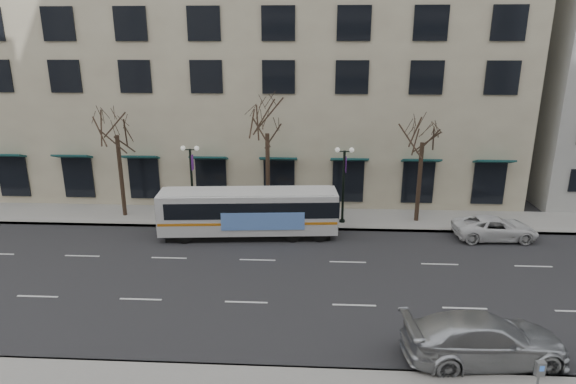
# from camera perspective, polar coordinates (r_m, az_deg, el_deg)

# --- Properties ---
(ground) EXTENTS (160.00, 160.00, 0.00)m
(ground) POSITION_cam_1_polar(r_m,az_deg,el_deg) (25.02, -4.24, -10.27)
(ground) COLOR black
(ground) RESTS_ON ground
(sidewalk_far) EXTENTS (80.00, 4.00, 0.15)m
(sidewalk_far) POSITION_cam_1_polar(r_m,az_deg,el_deg) (33.12, 6.35, -3.18)
(sidewalk_far) COLOR gray
(sidewalk_far) RESTS_ON ground
(building_hotel) EXTENTS (40.00, 20.00, 24.00)m
(building_hotel) POSITION_cam_1_polar(r_m,az_deg,el_deg) (43.33, -3.74, 17.71)
(building_hotel) COLOR tan
(building_hotel) RESTS_ON ground
(tree_far_left) EXTENTS (3.60, 3.60, 8.34)m
(tree_far_left) POSITION_cam_1_polar(r_m,az_deg,el_deg) (33.80, -19.79, 7.95)
(tree_far_left) COLOR black
(tree_far_left) RESTS_ON ground
(tree_far_mid) EXTENTS (3.60, 3.60, 8.55)m
(tree_far_mid) POSITION_cam_1_polar(r_m,az_deg,el_deg) (31.32, -2.50, 8.66)
(tree_far_mid) COLOR black
(tree_far_mid) RESTS_ON ground
(tree_far_right) EXTENTS (3.60, 3.60, 8.06)m
(tree_far_right) POSITION_cam_1_polar(r_m,az_deg,el_deg) (32.02, 15.78, 7.35)
(tree_far_right) COLOR black
(tree_far_right) RESTS_ON ground
(lamp_post_left) EXTENTS (1.22, 0.45, 5.21)m
(lamp_post_left) POSITION_cam_1_polar(r_m,az_deg,el_deg) (32.41, -11.33, 1.47)
(lamp_post_left) COLOR black
(lamp_post_left) RESTS_ON ground
(lamp_post_right) EXTENTS (1.22, 0.45, 5.21)m
(lamp_post_right) POSITION_cam_1_polar(r_m,az_deg,el_deg) (31.48, 6.61, 1.22)
(lamp_post_right) COLOR black
(lamp_post_right) RESTS_ON ground
(city_bus) EXTENTS (11.07, 3.28, 2.96)m
(city_bus) POSITION_cam_1_polar(r_m,az_deg,el_deg) (29.78, -4.55, -2.32)
(city_bus) COLOR silver
(city_bus) RESTS_ON ground
(silver_car) EXTENTS (6.35, 3.08, 1.78)m
(silver_car) POSITION_cam_1_polar(r_m,az_deg,el_deg) (20.26, 22.25, -15.81)
(silver_car) COLOR #B1B4BA
(silver_car) RESTS_ON ground
(white_pickup) EXTENTS (5.09, 2.53, 1.39)m
(white_pickup) POSITION_cam_1_polar(r_m,az_deg,el_deg) (32.24, 23.32, -3.93)
(white_pickup) COLOR silver
(white_pickup) RESTS_ON ground
(pay_station) EXTENTS (0.31, 0.22, 1.37)m
(pay_station) POSITION_cam_1_polar(r_m,az_deg,el_deg) (18.85, 27.67, -18.34)
(pay_station) COLOR gray
(pay_station) RESTS_ON sidewalk_near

